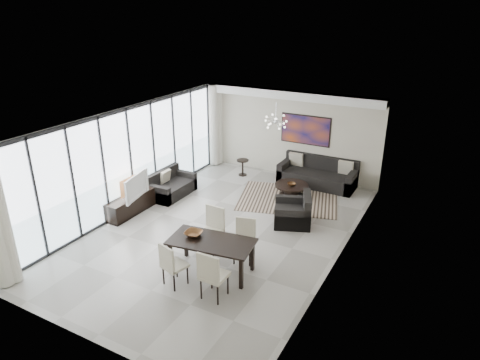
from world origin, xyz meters
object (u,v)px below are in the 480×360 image
Objects in this scene: coffee_table at (291,189)px; television at (133,186)px; sofa_main at (318,176)px; tv_console at (132,204)px; dining_table at (211,244)px.

television is (-3.33, -3.25, 0.65)m from coffee_table.
coffee_table is at bearing -109.12° from sofa_main.
sofa_main is at bearing 70.88° from coffee_table.
tv_console is 1.45× the size of television.
sofa_main is 1.26× the size of dining_table.
tv_console reaches higher than coffee_table.
television reaches higher than dining_table.
dining_table is (-0.41, -5.78, 0.37)m from sofa_main.
tv_console is (-3.90, -4.41, -0.04)m from sofa_main.
sofa_main reaches higher than tv_console.
dining_table is at bearing -21.37° from tv_console.
tv_console is 3.77m from dining_table.
television reaches higher than sofa_main.
sofa_main is at bearing 48.52° from tv_console.
dining_table is at bearing -94.09° from sofa_main.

